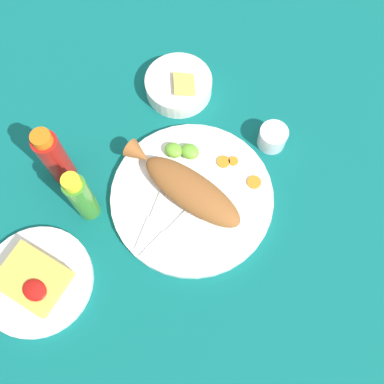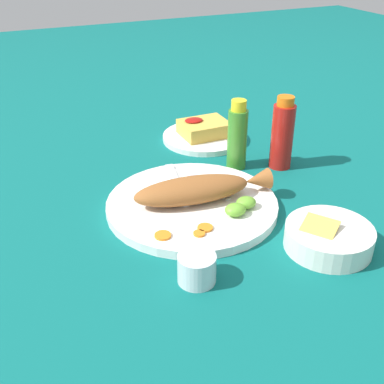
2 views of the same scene
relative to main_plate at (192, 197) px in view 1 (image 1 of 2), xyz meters
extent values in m
plane|color=#0C605B|center=(0.00, 0.00, -0.01)|extent=(4.00, 4.00, 0.00)
cylinder|color=white|center=(0.00, 0.00, 0.00)|extent=(0.34, 0.34, 0.02)
ellipsoid|color=#935628|center=(0.00, 0.00, 0.03)|extent=(0.24, 0.11, 0.05)
cone|color=#935628|center=(-0.14, 0.02, 0.03)|extent=(0.06, 0.05, 0.04)
cube|color=silver|center=(0.01, -0.04, 0.01)|extent=(0.03, 0.11, 0.00)
cube|color=silver|center=(-0.01, -0.13, 0.01)|extent=(0.03, 0.07, 0.00)
cube|color=silver|center=(-0.06, -0.03, 0.01)|extent=(0.03, 0.11, 0.00)
cube|color=silver|center=(-0.04, -0.12, 0.01)|extent=(0.03, 0.07, 0.00)
cylinder|color=orange|center=(0.10, 0.09, 0.01)|extent=(0.03, 0.03, 0.00)
cylinder|color=orange|center=(0.02, 0.10, 0.01)|extent=(0.03, 0.03, 0.00)
cylinder|color=orange|center=(0.04, 0.11, 0.01)|extent=(0.02, 0.02, 0.00)
ellipsoid|color=#6BB233|center=(-0.05, 0.08, 0.02)|extent=(0.04, 0.04, 0.02)
ellipsoid|color=#6BB233|center=(-0.08, 0.07, 0.02)|extent=(0.04, 0.03, 0.02)
cylinder|color=#B21914|center=(-0.27, -0.09, 0.07)|extent=(0.05, 0.05, 0.15)
cylinder|color=orange|center=(-0.27, -0.09, 0.15)|extent=(0.04, 0.04, 0.02)
cylinder|color=#3D8428|center=(-0.17, -0.13, 0.06)|extent=(0.05, 0.05, 0.14)
cylinder|color=yellow|center=(-0.17, -0.13, 0.14)|extent=(0.03, 0.03, 0.02)
cylinder|color=silver|center=(0.08, 0.20, 0.02)|extent=(0.06, 0.06, 0.05)
cylinder|color=white|center=(0.08, 0.20, 0.00)|extent=(0.05, 0.05, 0.02)
cylinder|color=white|center=(-0.17, -0.30, 0.00)|extent=(0.22, 0.22, 0.01)
cube|color=gold|center=(-0.17, -0.30, 0.02)|extent=(0.12, 0.10, 0.04)
ellipsoid|color=#AD140F|center=(-0.15, -0.32, 0.04)|extent=(0.05, 0.04, 0.01)
cylinder|color=white|center=(-0.16, 0.22, 0.01)|extent=(0.15, 0.15, 0.04)
cylinder|color=olive|center=(-0.16, 0.22, 0.03)|extent=(0.13, 0.13, 0.01)
cube|color=gold|center=(-0.14, 0.22, 0.03)|extent=(0.09, 0.09, 0.02)
camera|label=1|loc=(0.16, -0.27, 0.84)|focal=40.00mm
camera|label=2|loc=(0.34, 0.75, 0.49)|focal=45.00mm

